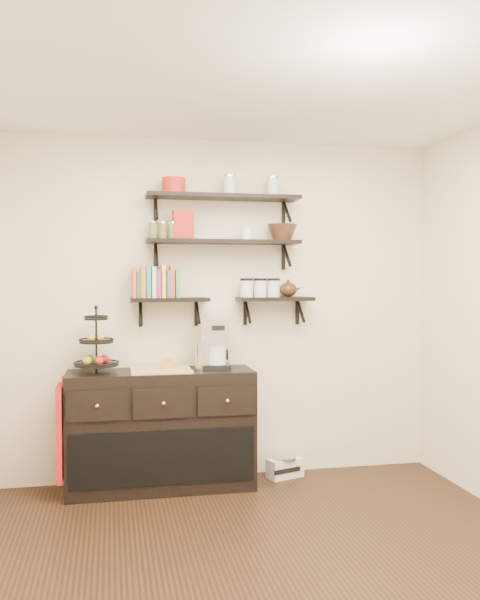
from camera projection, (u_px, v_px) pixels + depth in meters
name	position (u px, v px, depth m)	size (l,w,h in m)	color
floor	(275.00, 573.00, 3.44)	(3.50, 3.50, 0.00)	black
ceiling	(276.00, 70.00, 3.35)	(3.50, 3.50, 0.02)	white
back_wall	(221.00, 309.00, 5.11)	(3.50, 0.02, 2.70)	white
shelf_top	(223.00, 197.00, 4.95)	(1.20, 0.27, 0.23)	black
shelf_mid	(223.00, 242.00, 4.96)	(1.20, 0.27, 0.23)	black
shelf_low_left	(170.00, 300.00, 4.91)	(0.60, 0.25, 0.23)	black
shelf_low_right	(275.00, 300.00, 5.08)	(0.60, 0.25, 0.23)	black
cookbooks	(158.00, 283.00, 4.88)	(0.36, 0.15, 0.26)	#DB5734
glass_canisters	(260.00, 289.00, 5.05)	(0.32, 0.10, 0.13)	silver
sideboard	(161.00, 429.00, 4.81)	(1.40, 0.50, 0.92)	black
fruit_stand	(97.00, 351.00, 4.70)	(0.32, 0.32, 0.48)	black
candle	(167.00, 363.00, 4.80)	(0.08, 0.08, 0.08)	#B57729
coffee_maker	(216.00, 344.00, 4.90)	(0.24, 0.23, 0.40)	black
thermal_carafe	(202.00, 356.00, 4.84)	(0.11, 0.11, 0.22)	silver
apron	(60.00, 433.00, 4.57)	(0.04, 0.29, 0.68)	#A21117
radio	(285.00, 467.00, 5.09)	(0.31, 0.24, 0.17)	silver
recipe_box	(183.00, 225.00, 4.89)	(0.16, 0.06, 0.22)	red
walnut_bowl	(282.00, 232.00, 5.05)	(0.24, 0.24, 0.13)	black
ramekins	(247.00, 234.00, 5.00)	(0.09, 0.09, 0.10)	white
teapot	(288.00, 288.00, 5.09)	(0.19, 0.14, 0.14)	#371F10
red_pot	(174.00, 186.00, 4.87)	(0.18, 0.18, 0.12)	red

